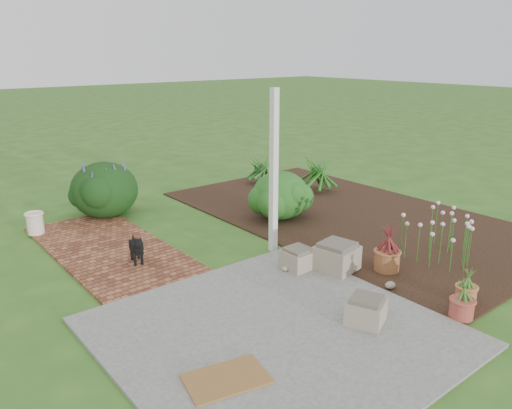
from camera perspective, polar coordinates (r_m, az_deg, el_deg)
ground at (r=7.62m, az=0.71°, el=-6.01°), size 80.00×80.00×0.00m
concrete_patio at (r=5.71m, az=2.23°, el=-14.34°), size 3.50×3.50×0.04m
brick_path at (r=8.23m, az=-16.48°, el=-4.81°), size 1.60×3.50×0.04m
garden_bed at (r=9.60m, az=10.39°, el=-1.23°), size 4.00×7.00×0.03m
veranda_post at (r=7.49m, az=2.04°, el=3.64°), size 0.10×0.10×2.50m
stone_trough_near at (r=5.91m, az=12.45°, el=-11.84°), size 0.53×0.53×0.27m
stone_trough_mid at (r=7.14m, az=9.19°, el=-6.04°), size 0.60×0.60×0.34m
stone_trough_far at (r=7.14m, az=4.81°, el=-6.26°), size 0.39×0.39×0.26m
coir_doormat at (r=4.97m, az=-3.42°, el=-19.25°), size 0.86×0.65×0.02m
black_dog at (r=7.42m, az=-13.49°, el=-4.78°), size 0.22×0.48×0.42m
cream_ceramic_urn at (r=9.18m, az=-23.93°, el=-1.99°), size 0.35×0.35×0.36m
evergreen_shrub at (r=9.20m, az=2.84°, el=1.23°), size 1.37×1.37×0.89m
agapanthus_clump_back at (r=10.97m, az=7.01°, el=3.91°), size 1.07×1.07×0.96m
agapanthus_clump_front at (r=11.53m, az=0.57°, el=4.27°), size 0.90×0.90×0.79m
pink_flower_patch at (r=7.89m, az=20.80°, el=-3.26°), size 1.49×1.49×0.74m
terracotta_pot_bronze at (r=7.31m, az=14.72°, el=-6.18°), size 0.40×0.40×0.29m
terracotta_pot_small_left at (r=6.77m, az=22.88°, el=-9.36°), size 0.25×0.25×0.21m
terracotta_pot_small_right at (r=6.36m, az=22.46°, el=-10.91°), size 0.35×0.35×0.23m
purple_flowering_bush at (r=9.78m, az=-16.96°, el=1.77°), size 1.63×1.63×1.06m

